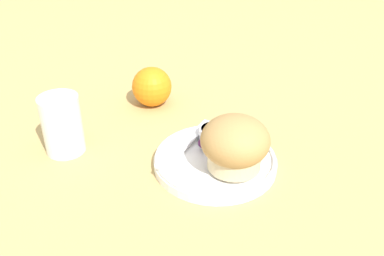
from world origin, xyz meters
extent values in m
plane|color=tan|center=(0.00, 0.00, 0.00)|extent=(3.00, 3.00, 0.00)
cylinder|color=white|center=(0.01, -0.01, 0.01)|extent=(0.19, 0.19, 0.01)
torus|color=white|center=(0.01, -0.01, 0.02)|extent=(0.19, 0.19, 0.01)
cylinder|color=beige|center=(0.00, -0.05, 0.04)|extent=(0.08, 0.08, 0.04)
ellipsoid|color=#A87F47|center=(0.00, -0.05, 0.07)|extent=(0.10, 0.10, 0.07)
cylinder|color=silver|center=(0.05, 0.02, 0.03)|extent=(0.05, 0.05, 0.02)
cylinder|color=beige|center=(0.05, 0.02, 0.04)|extent=(0.04, 0.04, 0.00)
sphere|color=#4C194C|center=(0.01, 0.02, 0.03)|extent=(0.02, 0.02, 0.02)
sphere|color=#4C194C|center=(0.03, 0.02, 0.03)|extent=(0.02, 0.02, 0.02)
cube|color=silver|center=(0.01, 0.05, 0.02)|extent=(0.16, 0.04, 0.00)
sphere|color=orange|center=(0.11, 0.21, 0.04)|extent=(0.08, 0.08, 0.08)
cylinder|color=silver|center=(-0.10, 0.22, 0.05)|extent=(0.06, 0.06, 0.10)
camera|label=1|loc=(-0.45, -0.30, 0.40)|focal=40.00mm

